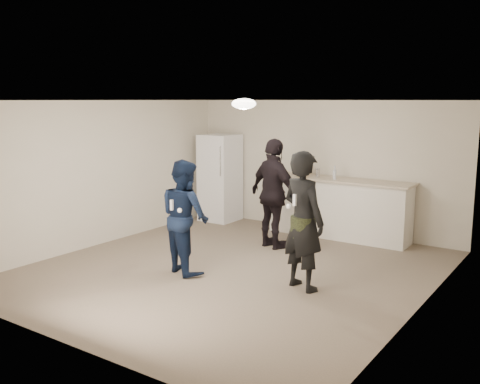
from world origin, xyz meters
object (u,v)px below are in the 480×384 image
Objects in this scene: spectator at (274,194)px; fridge at (220,178)px; shaker at (318,173)px; counter at (339,209)px; man at (185,216)px; woman at (303,221)px.

fridge is at bearing -11.19° from spectator.
shaker is 1.25m from spectator.
shaker is at bearing -169.78° from counter.
spectator reaches higher than shaker.
spectator is at bearing -81.53° from man.
counter is 1.39× the size of spectator.
counter is 1.44× the size of fridge.
man is 1.79m from woman.
fridge is 2.26m from shaker.
shaker reaches higher than counter.
man is 0.89× the size of woman.
man is 1.90m from spectator.
woman reaches higher than fridge.
shaker is (-0.41, -0.07, 0.65)m from counter.
man is (-0.62, -3.06, -0.34)m from shaker.
woman is (3.37, -2.72, 0.03)m from fridge.
shaker is 0.09× the size of spectator.
woman is at bearing -75.46° from counter.
woman is (1.13, -2.72, -0.24)m from shaker.
woman reaches higher than counter.
counter is 2.92m from woman.
fridge is at bearing -20.47° from woman.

